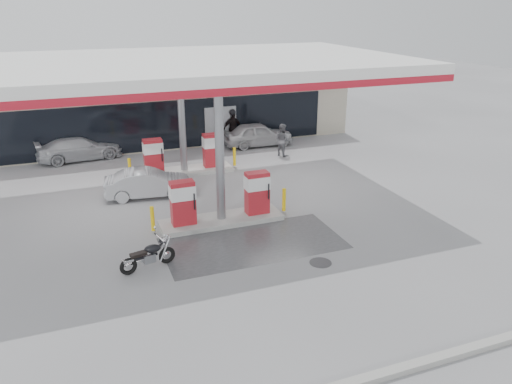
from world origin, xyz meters
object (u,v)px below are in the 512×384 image
pump_island_near (221,204)px  biker_walking (233,128)px  pump_island_far (184,159)px  parked_motorcycle (149,256)px  parked_car_left (79,148)px  attendant (282,140)px  sedan_white (258,134)px  hatchback_silver (148,183)px

pump_island_near → biker_walking: 10.47m
pump_island_far → parked_motorcycle: 8.99m
parked_car_left → pump_island_near: bearing=-163.5°
biker_walking → parked_car_left: bearing=170.1°
pump_island_far → attendant: pump_island_far is taller
sedan_white → parked_car_left: (-9.46, 0.80, -0.05)m
pump_island_near → parked_motorcycle: bearing=-141.1°
hatchback_silver → parked_car_left: 6.88m
pump_island_near → hatchback_silver: 4.12m
pump_island_far → attendant: bearing=10.4°
sedan_white → pump_island_near: bearing=154.3°
attendant → parked_car_left: bearing=48.5°
pump_island_near → parked_car_left: pump_island_near is taller
pump_island_far → hatchback_silver: (-2.06, -2.44, -0.13)m
sedan_white → hatchback_silver: bearing=131.4°
pump_island_near → parked_car_left: size_ratio=1.22×
parked_car_left → biker_walking: bearing=-99.2°
biker_walking → sedan_white: bearing=-33.6°
parked_motorcycle → biker_walking: biker_walking is taller
parked_motorcycle → sedan_white: sedan_white is taller
sedan_white → parked_car_left: sedan_white is taller
sedan_white → attendant: size_ratio=2.27×
parked_car_left → biker_walking: size_ratio=2.20×
pump_island_far → attendant: (5.45, 1.00, 0.14)m
pump_island_near → parked_motorcycle: pump_island_near is taller
attendant → hatchback_silver: 8.27m
pump_island_near → parked_motorcycle: (-3.05, -2.45, -0.30)m
pump_island_far → parked_motorcycle: bearing=-109.8°
attendant → hatchback_silver: size_ratio=0.48×
pump_island_far → parked_car_left: size_ratio=1.22×
attendant → biker_walking: size_ratio=0.89×
pump_island_far → biker_walking: biker_walking is taller
attendant → biker_walking: biker_walking is taller
sedan_white → attendant: attendant is taller
hatchback_silver → pump_island_far: bearing=-33.4°
pump_island_far → attendant: 5.54m
pump_island_far → hatchback_silver: pump_island_far is taller
biker_walking → parked_motorcycle: bearing=-127.2°
parked_motorcycle → pump_island_far: bearing=56.4°
sedan_white → attendant: bearing=-164.6°
biker_walking → attendant: bearing=-66.1°
pump_island_near → attendant: pump_island_near is taller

